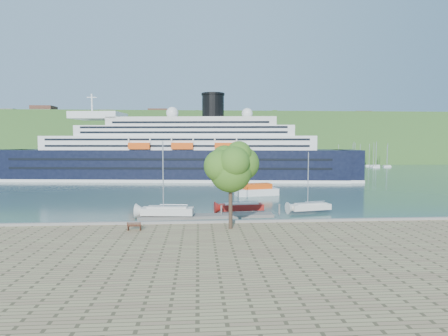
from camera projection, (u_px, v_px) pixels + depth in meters
The scene contains 11 objects.
ground at pixel (211, 231), 43.47m from camera, with size 400.00×400.00×0.00m, color #2E524F.
far_hillside at pixel (201, 139), 186.94m from camera, with size 400.00×50.00×24.00m, color #325823.
quay_coping at pixel (211, 222), 43.19m from camera, with size 220.00×0.50×0.30m, color slate.
cruise_ship at pixel (173, 137), 101.22m from camera, with size 104.39×15.20×23.44m, color black, non-canonical shape.
park_bench at pixel (134, 226), 39.58m from camera, with size 1.54×0.63×0.99m, color #4A2215, non-canonical shape.
promenade_tree at pixel (231, 182), 40.13m from camera, with size 6.15×6.15×10.19m, color #376A1C, non-canonical shape.
floating_pontoon at pixel (207, 216), 51.15m from camera, with size 18.43×2.25×0.41m, color slate, non-canonical shape.
sailboat_white_near at pixel (167, 182), 50.18m from camera, with size 7.71×2.14×9.96m, color silver, non-canonical shape.
sailboat_red at pixel (241, 182), 53.94m from camera, with size 6.99×1.94×9.03m, color maroon, non-canonical shape.
sailboat_white_far at pixel (311, 184), 54.45m from camera, with size 6.57×1.82×8.48m, color silver, non-canonical shape.
tender_launch at pixel (257, 189), 72.43m from camera, with size 8.34×2.85×2.30m, color #EC4C0D, non-canonical shape.
Camera 1 is at (-1.44, -42.85, 10.36)m, focal length 30.00 mm.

